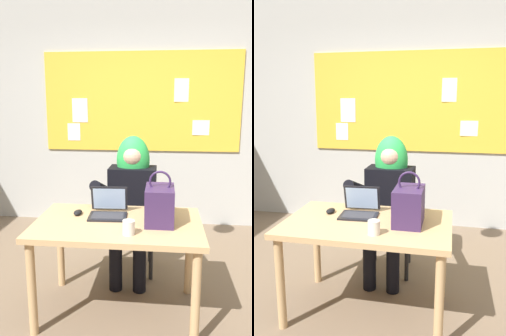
# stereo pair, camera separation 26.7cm
# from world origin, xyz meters

# --- Properties ---
(ground_plane) EXTENTS (24.00, 24.00, 0.00)m
(ground_plane) POSITION_xyz_m (0.00, 0.00, 0.00)
(ground_plane) COLOR #75604C
(wall_back_bulletin) EXTENTS (6.21, 2.15, 2.82)m
(wall_back_bulletin) POSITION_xyz_m (-0.00, 2.10, 1.42)
(wall_back_bulletin) COLOR #B2B2AD
(wall_back_bulletin) RESTS_ON ground
(desk_main) EXTENTS (1.20, 0.76, 0.72)m
(desk_main) POSITION_xyz_m (-0.03, 0.14, 0.62)
(desk_main) COLOR tan
(desk_main) RESTS_ON ground
(chair_at_desk) EXTENTS (0.45, 0.45, 0.91)m
(chair_at_desk) POSITION_xyz_m (0.01, 0.87, 0.52)
(chair_at_desk) COLOR #2D3347
(chair_at_desk) RESTS_ON ground
(person_costumed) EXTENTS (0.60, 0.61, 1.26)m
(person_costumed) POSITION_xyz_m (0.01, 0.74, 0.75)
(person_costumed) COLOR black
(person_costumed) RESTS_ON ground
(laptop) EXTENTS (0.29, 0.27, 0.21)m
(laptop) POSITION_xyz_m (-0.12, 0.26, 0.77)
(laptop) COLOR black
(laptop) RESTS_ON desk_main
(computer_mouse) EXTENTS (0.07, 0.11, 0.03)m
(computer_mouse) POSITION_xyz_m (-0.36, 0.25, 0.74)
(computer_mouse) COLOR black
(computer_mouse) RESTS_ON desk_main
(handbag) EXTENTS (0.20, 0.30, 0.38)m
(handbag) POSITION_xyz_m (0.26, 0.15, 0.85)
(handbag) COLOR #38234C
(handbag) RESTS_ON desk_main
(coffee_mug) EXTENTS (0.08, 0.08, 0.09)m
(coffee_mug) POSITION_xyz_m (0.07, -0.09, 0.77)
(coffee_mug) COLOR silver
(coffee_mug) RESTS_ON desk_main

